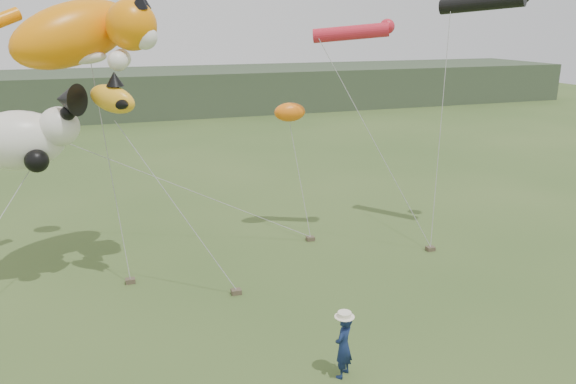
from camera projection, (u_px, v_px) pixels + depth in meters
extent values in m
plane|color=#385123|center=(324.00, 355.00, 15.01)|extent=(120.00, 120.00, 0.00)
cube|color=#2D3D28|center=(149.00, 92.00, 55.15)|extent=(90.00, 12.00, 4.00)
imported|color=#132147|center=(343.00, 346.00, 13.88)|extent=(0.73, 0.71, 1.69)
cube|color=brown|center=(130.00, 281.00, 19.11)|extent=(0.32, 0.26, 0.16)
cube|color=brown|center=(236.00, 292.00, 18.34)|extent=(0.32, 0.26, 0.16)
cube|color=brown|center=(430.00, 249.00, 21.83)|extent=(0.32, 0.26, 0.16)
cube|color=brown|center=(310.00, 239.00, 22.84)|extent=(0.32, 0.26, 0.16)
ellipsoid|color=orange|center=(73.00, 34.00, 17.78)|extent=(4.92, 3.84, 2.96)
sphere|color=orange|center=(132.00, 25.00, 17.46)|extent=(1.57, 1.57, 1.57)
cone|color=black|center=(140.00, 0.00, 16.93)|extent=(0.49, 0.60, 0.59)
cone|color=black|center=(143.00, 1.00, 17.77)|extent=(0.49, 0.57, 0.56)
sphere|color=white|center=(145.00, 37.00, 17.43)|extent=(0.79, 0.79, 0.79)
ellipsoid|color=white|center=(81.00, 57.00, 17.80)|extent=(1.54, 0.77, 0.48)
sphere|color=white|center=(118.00, 61.00, 17.12)|extent=(0.61, 0.61, 0.61)
sphere|color=white|center=(122.00, 59.00, 18.28)|extent=(0.61, 0.61, 0.61)
ellipsoid|color=#FAAE21|center=(112.00, 99.00, 17.14)|extent=(1.74, 1.53, 1.15)
cone|color=black|center=(67.00, 100.00, 17.03)|extent=(1.20, 1.25, 0.99)
cone|color=black|center=(114.00, 79.00, 17.00)|extent=(0.55, 0.55, 0.44)
cone|color=black|center=(125.00, 105.00, 16.78)|extent=(0.58, 0.61, 0.44)
cone|color=black|center=(123.00, 100.00, 17.77)|extent=(0.58, 0.61, 0.44)
cylinder|color=black|center=(481.00, 3.00, 21.21)|extent=(2.36, 2.90, 0.84)
cylinder|color=red|center=(351.00, 33.00, 20.89)|extent=(2.77, 1.74, 0.77)
sphere|color=red|center=(387.00, 26.00, 20.81)|extent=(0.56, 0.56, 0.56)
ellipsoid|color=white|center=(19.00, 140.00, 17.59)|extent=(2.79, 1.86, 1.86)
sphere|color=white|center=(59.00, 126.00, 17.57)|extent=(1.24, 1.24, 1.24)
sphere|color=black|center=(68.00, 113.00, 17.16)|extent=(0.46, 0.46, 0.46)
sphere|color=black|center=(72.00, 109.00, 17.99)|extent=(0.46, 0.46, 0.46)
sphere|color=black|center=(37.00, 161.00, 17.15)|extent=(0.72, 0.72, 0.72)
ellipsoid|color=orange|center=(290.00, 112.00, 22.47)|extent=(1.29, 0.75, 0.75)
ellipsoid|color=#671770|center=(55.00, 126.00, 21.54)|extent=(1.07, 0.71, 1.31)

